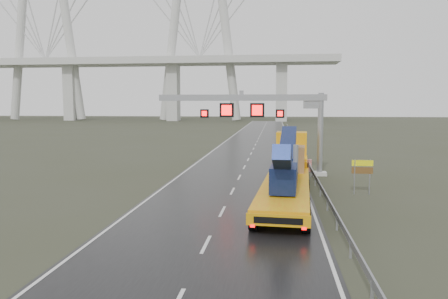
# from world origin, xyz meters

# --- Properties ---
(ground) EXTENTS (400.00, 400.00, 0.00)m
(ground) POSITION_xyz_m (0.00, 0.00, 0.00)
(ground) COLOR #343726
(ground) RESTS_ON ground
(road) EXTENTS (11.00, 200.00, 0.02)m
(road) POSITION_xyz_m (0.00, 40.00, 0.01)
(road) COLOR black
(road) RESTS_ON ground
(guardrail) EXTENTS (0.20, 140.00, 1.40)m
(guardrail) POSITION_xyz_m (6.10, 30.00, 0.70)
(guardrail) COLOR gray
(guardrail) RESTS_ON ground
(sign_gantry) EXTENTS (14.90, 1.20, 7.42)m
(sign_gantry) POSITION_xyz_m (2.10, 17.99, 5.61)
(sign_gantry) COLOR beige
(sign_gantry) RESTS_ON ground
(heavy_haul_truck) EXTENTS (4.16, 19.82, 4.62)m
(heavy_haul_truck) POSITION_xyz_m (3.96, 10.70, 1.79)
(heavy_haul_truck) COLOR #DFB80C
(heavy_haul_truck) RESTS_ON ground
(exit_sign_pair) EXTENTS (1.43, 0.09, 2.44)m
(exit_sign_pair) POSITION_xyz_m (9.00, 10.03, 1.71)
(exit_sign_pair) COLOR #979AA0
(exit_sign_pair) RESTS_ON ground
(striped_barrier) EXTENTS (0.74, 0.49, 1.15)m
(striped_barrier) POSITION_xyz_m (6.00, 19.95, 0.58)
(striped_barrier) COLOR red
(striped_barrier) RESTS_ON ground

